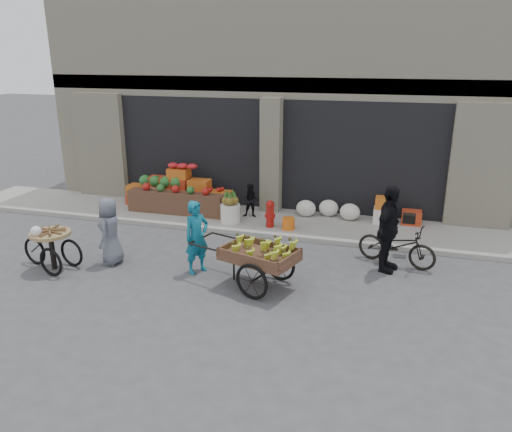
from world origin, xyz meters
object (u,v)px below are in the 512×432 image
(banana_cart, at_px, (257,252))
(fire_hydrant, at_px, (270,213))
(orange_bucket, at_px, (288,224))
(cyclist, at_px, (388,229))
(vendor_grey, at_px, (110,231))
(bicycle, at_px, (397,245))
(tricycle_cart, at_px, (51,244))
(vendor_woman, at_px, (197,237))
(pineapple_bin, at_px, (230,213))
(seated_person, at_px, (251,201))

(banana_cart, bearing_deg, fire_hydrant, 117.69)
(orange_bucket, bearing_deg, cyclist, -33.68)
(vendor_grey, xyz_separation_m, bicycle, (6.00, 1.66, -0.29))
(tricycle_cart, height_order, bicycle, tricycle_cart)
(fire_hydrant, distance_m, vendor_woman, 3.00)
(banana_cart, relative_size, cyclist, 1.38)
(pineapple_bin, distance_m, tricycle_cart, 4.57)
(banana_cart, bearing_deg, vendor_woman, -175.84)
(cyclist, bearing_deg, fire_hydrant, 77.50)
(cyclist, bearing_deg, banana_cart, 139.16)
(cyclist, bearing_deg, vendor_woman, 124.24)
(fire_hydrant, distance_m, orange_bucket, 0.55)
(pineapple_bin, xyz_separation_m, vendor_woman, (0.27, -2.92, 0.41))
(vendor_woman, bearing_deg, fire_hydrant, 17.77)
(pineapple_bin, relative_size, vendor_grey, 0.35)
(banana_cart, height_order, cyclist, cyclist)
(seated_person, distance_m, vendor_woman, 3.53)
(seated_person, relative_size, bicycle, 0.54)
(pineapple_bin, relative_size, tricycle_cart, 0.36)
(orange_bucket, relative_size, banana_cart, 0.12)
(bicycle, bearing_deg, pineapple_bin, 89.69)
(pineapple_bin, height_order, fire_hydrant, fire_hydrant)
(fire_hydrant, bearing_deg, banana_cart, -79.85)
(banana_cart, height_order, tricycle_cart, banana_cart)
(pineapple_bin, distance_m, bicycle, 4.49)
(fire_hydrant, relative_size, vendor_woman, 0.46)
(vendor_grey, distance_m, cyclist, 5.93)
(banana_cart, height_order, vendor_grey, vendor_grey)
(seated_person, bearing_deg, cyclist, -42.59)
(orange_bucket, distance_m, cyclist, 3.06)
(vendor_woman, relative_size, tricycle_cart, 1.07)
(orange_bucket, distance_m, banana_cart, 3.19)
(vendor_woman, distance_m, cyclist, 3.99)
(banana_cart, height_order, vendor_woman, vendor_woman)
(vendor_grey, height_order, bicycle, vendor_grey)
(seated_person, distance_m, banana_cart, 4.06)
(banana_cart, distance_m, cyclist, 2.84)
(pineapple_bin, xyz_separation_m, bicycle, (4.28, -1.35, 0.08))
(tricycle_cart, distance_m, vendor_grey, 1.23)
(banana_cart, relative_size, tricycle_cart, 1.77)
(vendor_grey, height_order, cyclist, cyclist)
(vendor_grey, bearing_deg, vendor_woman, 85.52)
(pineapple_bin, bearing_deg, seated_person, 56.31)
(orange_bucket, height_order, bicycle, bicycle)
(bicycle, bearing_deg, banana_cart, 143.31)
(seated_person, height_order, cyclist, cyclist)
(banana_cart, xyz_separation_m, vendor_grey, (-3.39, 0.24, 0.01))
(banana_cart, relative_size, vendor_woman, 1.66)
(pineapple_bin, xyz_separation_m, banana_cart, (1.67, -3.25, 0.36))
(seated_person, distance_m, tricycle_cart, 5.29)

